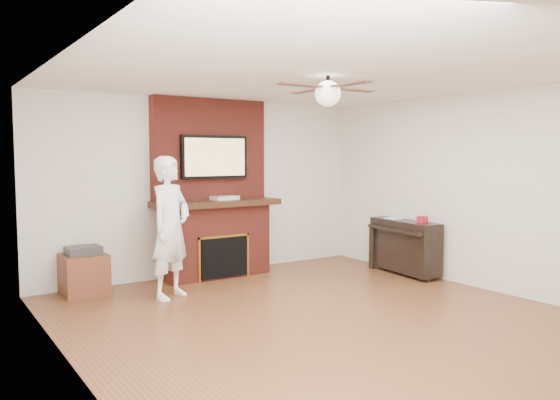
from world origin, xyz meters
TOP-DOWN VIEW (x-y plane):
  - room_shell at (0.00, 0.00)m, footprint 5.36×5.86m
  - fireplace at (0.00, 2.55)m, footprint 1.78×0.64m
  - tv at (0.00, 2.50)m, footprint 1.00×0.08m
  - ceiling_fan at (-0.00, 0.00)m, footprint 1.21×1.21m
  - person at (-0.99, 1.73)m, footprint 0.75×0.67m
  - side_table at (-1.81, 2.48)m, footprint 0.52×0.52m
  - piano at (2.31, 1.10)m, footprint 0.57×1.22m
  - cable_box at (0.13, 2.45)m, footprint 0.39×0.25m
  - candle_orange at (-0.23, 2.37)m, footprint 0.07×0.07m
  - candle_green at (0.03, 2.29)m, footprint 0.07×0.07m
  - candle_cream at (0.01, 2.30)m, footprint 0.07×0.07m
  - candle_blue at (0.14, 2.35)m, footprint 0.05×0.05m
  - candle_blue_extra at (-0.06, 2.35)m, footprint 0.05×0.05m

SIDE VIEW (x-z plane):
  - candle_blue at x=0.14m, z-range 0.00..0.08m
  - candle_blue_extra at x=-0.06m, z-range 0.00..0.08m
  - candle_green at x=0.03m, z-range 0.00..0.08m
  - candle_orange at x=-0.23m, z-range 0.00..0.11m
  - candle_cream at x=0.01m, z-range 0.00..0.11m
  - side_table at x=-1.81m, z-range -0.02..0.57m
  - piano at x=2.31m, z-range -0.02..0.85m
  - person at x=-0.99m, z-range 0.00..1.70m
  - fireplace at x=0.00m, z-range -0.25..2.25m
  - cable_box at x=0.13m, z-range 1.08..1.13m
  - room_shell at x=0.00m, z-range -0.18..2.68m
  - tv at x=0.00m, z-range 1.38..1.98m
  - ceiling_fan at x=0.00m, z-range 2.18..2.49m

